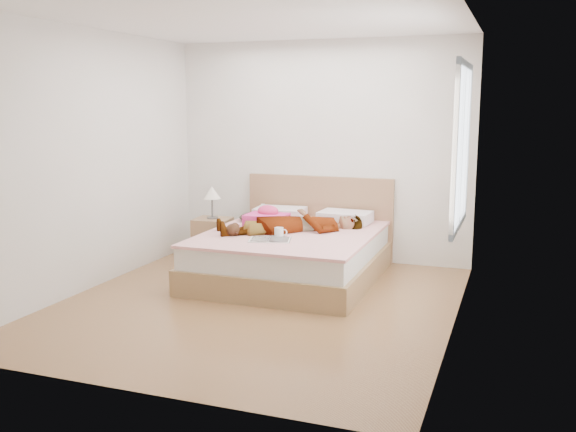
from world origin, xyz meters
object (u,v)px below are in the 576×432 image
(bed, at_px, (294,252))
(magazine, at_px, (270,239))
(woman, at_px, (293,220))
(nightstand, at_px, (213,236))
(phone, at_px, (264,206))
(plush_toy, at_px, (233,229))
(coffee_mug, at_px, (279,232))
(towel, at_px, (267,218))

(bed, height_order, magazine, bed)
(woman, height_order, nightstand, nightstand)
(phone, bearing_deg, plush_toy, -123.15)
(magazine, distance_m, nightstand, 1.46)
(plush_toy, distance_m, nightstand, 1.09)
(magazine, relative_size, nightstand, 0.53)
(woman, relative_size, phone, 17.47)
(bed, bearing_deg, plush_toy, -139.28)
(woman, distance_m, plush_toy, 0.67)
(coffee_mug, xyz_separation_m, plush_toy, (-0.50, -0.04, 0.01))
(coffee_mug, relative_size, nightstand, 0.16)
(magazine, height_order, plush_toy, plush_toy)
(woman, relative_size, magazine, 3.42)
(woman, bearing_deg, towel, -141.48)
(phone, xyz_separation_m, plush_toy, (0.00, -0.85, -0.11))
(woman, relative_size, bed, 0.78)
(plush_toy, bearing_deg, towel, 74.39)
(towel, xyz_separation_m, coffee_mug, (0.34, -0.51, -0.04))
(magazine, bearing_deg, bed, 83.72)
(woman, relative_size, nightstand, 1.81)
(phone, distance_m, plush_toy, 0.85)
(magazine, relative_size, plush_toy, 2.02)
(towel, bearing_deg, nightstand, 161.92)
(woman, bearing_deg, bed, 47.05)
(magazine, bearing_deg, coffee_mug, 74.04)
(phone, xyz_separation_m, towel, (0.16, -0.29, -0.08))
(bed, bearing_deg, coffee_mug, -92.43)
(coffee_mug, distance_m, nightstand, 1.41)
(phone, height_order, magazine, phone)
(bed, relative_size, plush_toy, 8.90)
(towel, height_order, magazine, towel)
(bed, bearing_deg, woman, 170.30)
(bed, distance_m, magazine, 0.61)
(woman, distance_m, magazine, 0.57)
(plush_toy, bearing_deg, coffee_mug, 5.04)
(nightstand, bearing_deg, plush_toy, -51.58)
(woman, height_order, coffee_mug, woman)
(plush_toy, xyz_separation_m, nightstand, (-0.65, 0.82, -0.28))
(woman, distance_m, phone, 0.64)
(woman, distance_m, coffee_mug, 0.41)
(bed, distance_m, plush_toy, 0.74)
(towel, bearing_deg, coffee_mug, -56.42)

